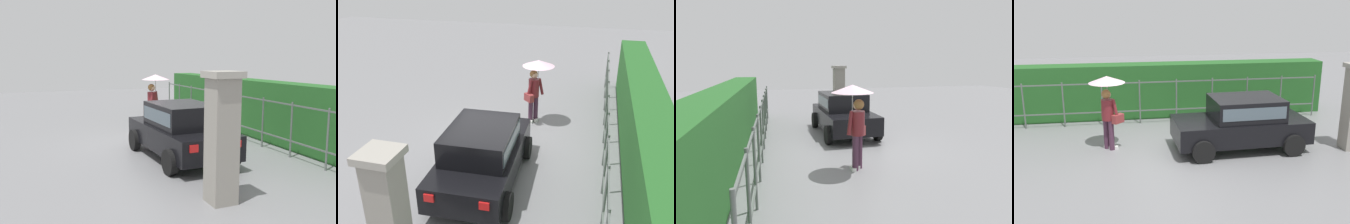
# 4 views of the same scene
# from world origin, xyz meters

# --- Properties ---
(ground_plane) EXTENTS (40.00, 40.00, 0.00)m
(ground_plane) POSITION_xyz_m (0.00, 0.00, 0.00)
(ground_plane) COLOR slate
(car) EXTENTS (3.79, 1.97, 1.48)m
(car) POSITION_xyz_m (1.80, 0.30, 0.80)
(car) COLOR black
(car) RESTS_ON ground
(pedestrian) EXTENTS (0.99, 0.99, 2.07)m
(pedestrian) POSITION_xyz_m (-1.88, 0.86, 1.52)
(pedestrian) COLOR #47283D
(pedestrian) RESTS_ON ground
(gate_pillar) EXTENTS (0.60, 0.60, 2.42)m
(gate_pillar) POSITION_xyz_m (4.83, -0.21, 1.24)
(gate_pillar) COLOR gray
(gate_pillar) RESTS_ON ground
(fence_section) EXTENTS (11.27, 0.05, 1.50)m
(fence_section) POSITION_xyz_m (-0.28, 3.07, 0.83)
(fence_section) COLOR #59605B
(fence_section) RESTS_ON ground
(hedge_row) EXTENTS (12.22, 0.90, 1.90)m
(hedge_row) POSITION_xyz_m (-0.28, 3.98, 0.95)
(hedge_row) COLOR #235B23
(hedge_row) RESTS_ON ground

